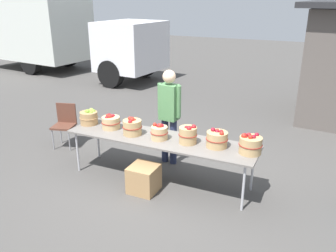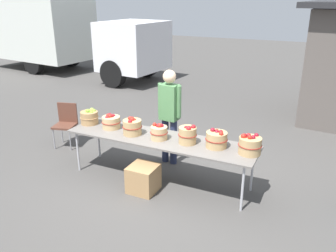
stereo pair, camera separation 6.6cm
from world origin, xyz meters
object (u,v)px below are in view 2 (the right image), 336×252
at_px(apple_basket_red_1, 132,127).
at_px(folding_chair, 66,121).
at_px(apple_basket_red_0, 111,122).
at_px(box_truck, 59,33).
at_px(apple_basket_red_4, 216,139).
at_px(apple_basket_red_5, 250,145).
at_px(vendor_adult, 169,110).
at_px(market_table, 160,140).
at_px(apple_basket_green_0, 89,117).
at_px(produce_crate, 143,178).
at_px(apple_basket_red_2, 159,132).
at_px(apple_basket_red_3, 188,135).

distance_m(apple_basket_red_1, folding_chair, 1.98).
bearing_deg(apple_basket_red_0, box_truck, 136.79).
bearing_deg(apple_basket_red_4, folding_chair, 172.51).
relative_size(apple_basket_red_5, vendor_adult, 0.20).
distance_m(market_table, folding_chair, 2.40).
bearing_deg(apple_basket_green_0, apple_basket_red_4, -0.26).
relative_size(apple_basket_green_0, apple_basket_red_5, 0.95).
bearing_deg(produce_crate, market_table, 78.68).
bearing_deg(box_truck, apple_basket_red_2, -33.39).
height_order(apple_basket_red_2, vendor_adult, vendor_adult).
relative_size(vendor_adult, produce_crate, 4.03).
relative_size(apple_basket_red_0, apple_basket_red_5, 0.95).
distance_m(apple_basket_red_5, box_truck, 10.82).
height_order(market_table, apple_basket_green_0, apple_basket_green_0).
distance_m(vendor_adult, box_truck, 9.19).
xyz_separation_m(apple_basket_red_2, box_truck, (-7.48, 6.22, 0.62)).
xyz_separation_m(apple_basket_red_1, apple_basket_red_4, (1.39, 0.10, -0.01)).
xyz_separation_m(market_table, produce_crate, (-0.08, -0.42, -0.50)).
bearing_deg(vendor_adult, apple_basket_red_3, 138.26).
xyz_separation_m(apple_basket_green_0, box_truck, (-6.06, 6.11, 0.62)).
relative_size(folding_chair, produce_crate, 2.04).
xyz_separation_m(apple_basket_green_0, folding_chair, (-0.93, 0.42, -0.36)).
bearing_deg(apple_basket_red_5, box_truck, 145.35).
bearing_deg(apple_basket_red_4, apple_basket_red_0, -179.68).
bearing_deg(box_truck, apple_basket_red_4, -29.80).
relative_size(apple_basket_red_0, apple_basket_red_1, 1.01).
bearing_deg(vendor_adult, market_table, 107.28).
relative_size(apple_basket_red_0, apple_basket_red_3, 1.07).
xyz_separation_m(apple_basket_red_3, apple_basket_red_4, (0.44, 0.05, -0.01)).
bearing_deg(folding_chair, vendor_adult, -10.65).
relative_size(market_table, apple_basket_red_3, 10.26).
bearing_deg(apple_basket_red_1, produce_crate, -43.15).
bearing_deg(apple_basket_green_0, apple_basket_red_2, -4.09).
xyz_separation_m(apple_basket_red_3, folding_chair, (-2.82, 0.48, -0.38)).
bearing_deg(vendor_adult, apple_basket_red_0, 42.62).
bearing_deg(produce_crate, apple_basket_green_0, 160.20).
xyz_separation_m(apple_basket_green_0, apple_basket_red_2, (1.42, -0.10, -0.01)).
xyz_separation_m(apple_basket_red_2, apple_basket_red_4, (0.91, 0.09, 0.01)).
bearing_deg(produce_crate, box_truck, 138.27).
xyz_separation_m(market_table, box_truck, (-7.47, 6.18, 0.77)).
bearing_deg(market_table, vendor_adult, 102.22).
relative_size(apple_basket_red_1, apple_basket_red_4, 0.96).
height_order(apple_basket_red_4, apple_basket_red_5, apple_basket_red_5).
height_order(market_table, apple_basket_red_0, apple_basket_red_0).
distance_m(apple_basket_red_4, folding_chair, 3.31).
xyz_separation_m(apple_basket_red_5, vendor_adult, (-1.55, 0.62, 0.12)).
bearing_deg(apple_basket_red_4, vendor_adult, 150.14).
xyz_separation_m(market_table, vendor_adult, (-0.14, 0.66, 0.29)).
bearing_deg(apple_basket_red_0, folding_chair, 162.62).
relative_size(apple_basket_red_1, produce_crate, 0.76).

